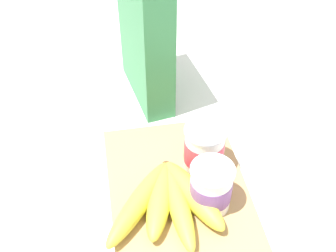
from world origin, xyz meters
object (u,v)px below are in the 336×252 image
at_px(cutting_board, 178,192).
at_px(yogurt_cup_front, 204,149).
at_px(banana_bunch, 168,200).
at_px(yogurt_cup_back, 211,187).
at_px(cereal_box, 145,36).

bearing_deg(cutting_board, yogurt_cup_front, 128.80).
height_order(yogurt_cup_front, banana_bunch, yogurt_cup_front).
bearing_deg(yogurt_cup_back, banana_bunch, -94.24).
bearing_deg(cereal_box, yogurt_cup_back, -179.69).
bearing_deg(cutting_board, banana_bunch, -35.52).
relative_size(yogurt_cup_back, banana_bunch, 0.42).
height_order(cereal_box, banana_bunch, cereal_box).
bearing_deg(yogurt_cup_front, yogurt_cup_back, -5.85).
bearing_deg(banana_bunch, yogurt_cup_front, 134.85).
distance_m(cutting_board, cereal_box, 0.32).
bearing_deg(banana_bunch, cutting_board, 144.48).
height_order(cereal_box, yogurt_cup_back, cereal_box).
bearing_deg(banana_bunch, yogurt_cup_back, 85.76).
relative_size(cutting_board, yogurt_cup_front, 3.54).
height_order(yogurt_cup_back, banana_bunch, yogurt_cup_back).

